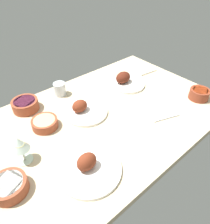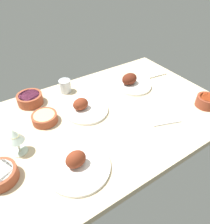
{
  "view_description": "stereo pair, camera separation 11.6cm",
  "coord_description": "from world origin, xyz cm",
  "px_view_note": "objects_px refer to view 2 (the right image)",
  "views": [
    {
      "loc": [
        58.16,
        67.98,
        79.31
      ],
      "look_at": [
        0.0,
        0.0,
        6.0
      ],
      "focal_mm": 33.11,
      "sensor_mm": 36.0,
      "label": 1
    },
    {
      "loc": [
        48.91,
        74.91,
        79.31
      ],
      "look_at": [
        0.0,
        0.0,
        6.0
      ],
      "focal_mm": 33.11,
      "sensor_mm": 36.0,
      "label": 2
    }
  ],
  "objects_px": {
    "fork_loose": "(167,123)",
    "plate_near_viewer": "(78,165)",
    "plate_center_main": "(132,83)",
    "bowl_cream": "(0,175)",
    "folded_napkin": "(154,72)",
    "water_tumbler": "(65,86)",
    "bowl_sauce": "(207,101)",
    "bowl_onions": "(30,99)",
    "plate_far_side": "(85,108)",
    "wine_glass": "(15,137)",
    "bowl_potatoes": "(45,118)"
  },
  "relations": [
    {
      "from": "fork_loose",
      "to": "plate_near_viewer",
      "type": "bearing_deg",
      "value": -161.91
    },
    {
      "from": "plate_center_main",
      "to": "bowl_cream",
      "type": "distance_m",
      "value": 0.94
    },
    {
      "from": "folded_napkin",
      "to": "water_tumbler",
      "type": "bearing_deg",
      "value": -11.46
    },
    {
      "from": "plate_near_viewer",
      "to": "bowl_sauce",
      "type": "height_order",
      "value": "plate_near_viewer"
    },
    {
      "from": "bowl_onions",
      "to": "bowl_sauce",
      "type": "xyz_separation_m",
      "value": [
        -0.86,
        0.59,
        0.0
      ]
    },
    {
      "from": "bowl_cream",
      "to": "water_tumbler",
      "type": "xyz_separation_m",
      "value": [
        -0.5,
        -0.45,
        0.01
      ]
    },
    {
      "from": "plate_far_side",
      "to": "wine_glass",
      "type": "height_order",
      "value": "wine_glass"
    },
    {
      "from": "plate_center_main",
      "to": "bowl_sauce",
      "type": "bearing_deg",
      "value": 119.34
    },
    {
      "from": "plate_center_main",
      "to": "bowl_onions",
      "type": "height_order",
      "value": "plate_center_main"
    },
    {
      "from": "plate_center_main",
      "to": "bowl_cream",
      "type": "height_order",
      "value": "plate_center_main"
    },
    {
      "from": "bowl_potatoes",
      "to": "bowl_cream",
      "type": "height_order",
      "value": "bowl_cream"
    },
    {
      "from": "plate_far_side",
      "to": "folded_napkin",
      "type": "distance_m",
      "value": 0.66
    },
    {
      "from": "plate_center_main",
      "to": "bowl_onions",
      "type": "relative_size",
      "value": 1.58
    },
    {
      "from": "plate_near_viewer",
      "to": "bowl_onions",
      "type": "relative_size",
      "value": 1.87
    },
    {
      "from": "plate_far_side",
      "to": "water_tumbler",
      "type": "xyz_separation_m",
      "value": [
        0.0,
        -0.25,
        0.02
      ]
    },
    {
      "from": "bowl_cream",
      "to": "bowl_potatoes",
      "type": "bearing_deg",
      "value": -139.12
    },
    {
      "from": "plate_far_side",
      "to": "bowl_onions",
      "type": "relative_size",
      "value": 1.68
    },
    {
      "from": "plate_center_main",
      "to": "bowl_onions",
      "type": "xyz_separation_m",
      "value": [
        0.63,
        -0.18,
        0.01
      ]
    },
    {
      "from": "bowl_potatoes",
      "to": "bowl_sauce",
      "type": "distance_m",
      "value": 0.93
    },
    {
      "from": "folded_napkin",
      "to": "fork_loose",
      "type": "bearing_deg",
      "value": 53.95
    },
    {
      "from": "plate_near_viewer",
      "to": "bowl_onions",
      "type": "bearing_deg",
      "value": -87.67
    },
    {
      "from": "plate_far_side",
      "to": "folded_napkin",
      "type": "height_order",
      "value": "plate_far_side"
    },
    {
      "from": "bowl_cream",
      "to": "wine_glass",
      "type": "relative_size",
      "value": 1.02
    },
    {
      "from": "bowl_sauce",
      "to": "wine_glass",
      "type": "bearing_deg",
      "value": -13.64
    },
    {
      "from": "plate_center_main",
      "to": "bowl_potatoes",
      "type": "bearing_deg",
      "value": 2.33
    },
    {
      "from": "plate_center_main",
      "to": "fork_loose",
      "type": "height_order",
      "value": "plate_center_main"
    },
    {
      "from": "plate_center_main",
      "to": "wine_glass",
      "type": "relative_size",
      "value": 1.68
    },
    {
      "from": "wine_glass",
      "to": "folded_napkin",
      "type": "relative_size",
      "value": 0.94
    },
    {
      "from": "plate_near_viewer",
      "to": "fork_loose",
      "type": "xyz_separation_m",
      "value": [
        -0.53,
        0.01,
        -0.02
      ]
    },
    {
      "from": "plate_center_main",
      "to": "bowl_sauce",
      "type": "xyz_separation_m",
      "value": [
        -0.23,
        0.41,
        0.01
      ]
    },
    {
      "from": "plate_far_side",
      "to": "bowl_onions",
      "type": "distance_m",
      "value": 0.34
    },
    {
      "from": "wine_glass",
      "to": "water_tumbler",
      "type": "relative_size",
      "value": 1.7
    },
    {
      "from": "bowl_potatoes",
      "to": "wine_glass",
      "type": "height_order",
      "value": "wine_glass"
    },
    {
      "from": "water_tumbler",
      "to": "bowl_cream",
      "type": "bearing_deg",
      "value": 42.27
    },
    {
      "from": "plate_far_side",
      "to": "bowl_potatoes",
      "type": "bearing_deg",
      "value": -9.77
    },
    {
      "from": "bowl_onions",
      "to": "water_tumbler",
      "type": "bearing_deg",
      "value": -179.11
    },
    {
      "from": "plate_near_viewer",
      "to": "water_tumbler",
      "type": "relative_size",
      "value": 3.38
    },
    {
      "from": "plate_near_viewer",
      "to": "bowl_cream",
      "type": "xyz_separation_m",
      "value": [
        0.29,
        -0.12,
        0.01
      ]
    },
    {
      "from": "plate_center_main",
      "to": "bowl_sauce",
      "type": "height_order",
      "value": "plate_center_main"
    },
    {
      "from": "fork_loose",
      "to": "plate_far_side",
      "type": "bearing_deg",
      "value": 152.69
    },
    {
      "from": "folded_napkin",
      "to": "fork_loose",
      "type": "distance_m",
      "value": 0.56
    },
    {
      "from": "folded_napkin",
      "to": "plate_far_side",
      "type": "bearing_deg",
      "value": 10.15
    },
    {
      "from": "plate_center_main",
      "to": "bowl_potatoes",
      "type": "relative_size",
      "value": 1.73
    },
    {
      "from": "plate_near_viewer",
      "to": "plate_center_main",
      "type": "height_order",
      "value": "plate_near_viewer"
    },
    {
      "from": "bowl_onions",
      "to": "plate_center_main",
      "type": "bearing_deg",
      "value": 163.96
    },
    {
      "from": "bowl_cream",
      "to": "fork_loose",
      "type": "bearing_deg",
      "value": 170.6
    },
    {
      "from": "plate_far_side",
      "to": "bowl_cream",
      "type": "height_order",
      "value": "plate_far_side"
    },
    {
      "from": "wine_glass",
      "to": "folded_napkin",
      "type": "distance_m",
      "value": 1.07
    },
    {
      "from": "plate_center_main",
      "to": "wine_glass",
      "type": "distance_m",
      "value": 0.81
    },
    {
      "from": "folded_napkin",
      "to": "bowl_potatoes",
      "type": "bearing_deg",
      "value": 5.1
    }
  ]
}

